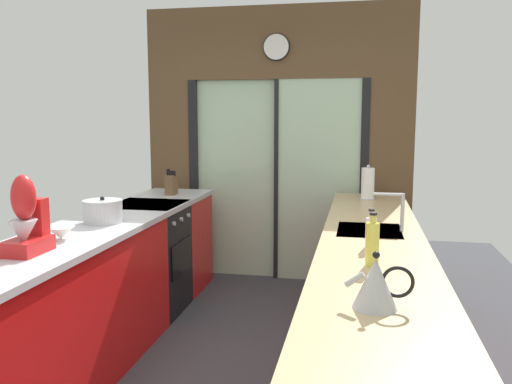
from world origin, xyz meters
TOP-DOWN VIEW (x-y plane):
  - ground_plane at (0.00, 0.60)m, footprint 5.04×7.60m
  - back_wall_unit at (0.00, 2.40)m, footprint 2.64×0.12m
  - left_counter_run at (-0.91, 0.13)m, footprint 0.62×3.80m
  - right_counter_run at (0.91, 0.30)m, footprint 0.62×3.80m
  - sink_faucet at (1.06, 0.55)m, footprint 0.19×0.02m
  - oven_range at (-0.91, 1.25)m, footprint 0.60×0.60m
  - mixing_bowl at (-0.89, -0.08)m, footprint 0.16×0.16m
  - knife_block at (-0.89, 1.79)m, footprint 0.09×0.14m
  - stand_mixer at (-0.89, -0.40)m, footprint 0.17×0.27m
  - stock_pot at (-0.89, 0.44)m, footprint 0.27×0.27m
  - kettle at (0.89, -0.88)m, footprint 0.26×0.17m
  - soap_bottle_near at (0.89, -0.29)m, footprint 0.07×0.07m
  - soap_bottle_far at (0.89, 0.08)m, footprint 0.06×0.06m
  - paper_towel_roll at (0.89, 1.84)m, footprint 0.13×0.13m

SIDE VIEW (x-z plane):
  - ground_plane at x=0.00m, z-range -0.02..0.00m
  - oven_range at x=-0.91m, z-range 0.00..0.92m
  - right_counter_run at x=0.91m, z-range 0.00..0.92m
  - left_counter_run at x=-0.91m, z-range 0.01..0.93m
  - mixing_bowl at x=-0.89m, z-range 0.92..1.00m
  - stock_pot at x=-0.89m, z-range 0.91..1.09m
  - soap_bottle_far at x=0.89m, z-range 0.90..1.12m
  - knife_block at x=-0.89m, z-range 0.89..1.14m
  - kettle at x=0.89m, z-range 0.91..1.13m
  - soap_bottle_near at x=0.89m, z-range 0.90..1.16m
  - paper_towel_roll at x=0.89m, z-range 0.90..1.21m
  - stand_mixer at x=-0.89m, z-range 0.87..1.29m
  - sink_faucet at x=1.06m, z-range 0.96..1.20m
  - back_wall_unit at x=0.00m, z-range 0.17..2.87m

